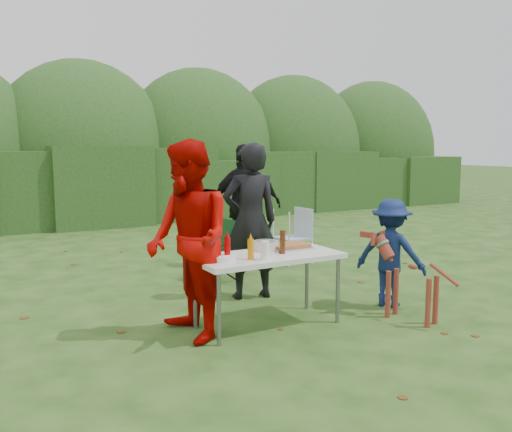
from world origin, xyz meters
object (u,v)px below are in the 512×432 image
person_red_jacket (189,241)px  mustard_bottle (251,249)px  ketchup_bottle (227,248)px  paper_towel_roll (209,244)px  beer_bottle (283,242)px  person_cook (250,221)px  camping_chair (214,250)px  folding_table (268,260)px  child (391,253)px  dog (412,280)px  person_black_puffy (246,206)px  lawn_chair (293,235)px

person_red_jacket → mustard_bottle: bearing=72.2°
ketchup_bottle → paper_towel_roll: (-0.09, 0.21, 0.02)m
person_red_jacket → beer_bottle: 0.99m
person_cook → camping_chair: bearing=-77.1°
beer_bottle → folding_table: bearing=163.3°
child → dog: size_ratio=1.34×
person_cook → camping_chair: person_cook is taller
person_black_puffy → dog: (0.27, -3.17, -0.49)m
lawn_chair → mustard_bottle: size_ratio=4.31×
person_black_puffy → beer_bottle: 2.79m
folding_table → lawn_chair: (1.87, 2.40, -0.26)m
child → dog: bearing=128.4°
person_black_puffy → paper_towel_roll: person_black_puffy is taller
lawn_chair → beer_bottle: bearing=51.0°
person_cook → paper_towel_roll: (-0.91, -0.82, -0.06)m
camping_chair → person_red_jacket: bearing=51.0°
lawn_chair → beer_bottle: (-1.72, -2.45, 0.43)m
person_black_puffy → child: size_ratio=1.51×
lawn_chair → ketchup_bottle: ketchup_bottle is taller
person_red_jacket → mustard_bottle: person_red_jacket is taller
child → camping_chair: bearing=-0.8°
camping_chair → paper_towel_roll: (-0.89, -1.79, 0.45)m
person_red_jacket → child: bearing=85.9°
beer_bottle → child: bearing=-1.8°
person_cook → beer_bottle: (-0.20, -1.04, -0.07)m
person_black_puffy → ketchup_bottle: person_black_puffy is taller
child → mustard_bottle: child is taller
person_cook → ketchup_bottle: size_ratio=8.48×
mustard_bottle → camping_chair: bearing=74.3°
person_red_jacket → camping_chair: size_ratio=2.27×
paper_towel_roll → person_red_jacket: bearing=-152.9°
beer_bottle → person_cook: bearing=79.3°
lawn_chair → camping_chair: bearing=11.6°
dog → person_red_jacket: bearing=57.9°
person_cook → lawn_chair: 2.13m
camping_chair → mustard_bottle: mustard_bottle is taller
dog → beer_bottle: 1.43m
folding_table → person_cook: 1.08m
folding_table → paper_towel_roll: (-0.56, 0.18, 0.18)m
mustard_bottle → person_red_jacket: bearing=163.2°
lawn_chair → folding_table: bearing=48.2°
person_black_puffy → camping_chair: (-0.80, -0.59, -0.51)m
child → lawn_chair: child is taller
camping_chair → ketchup_bottle: ketchup_bottle is taller
person_cook → dog: person_cook is taller
person_red_jacket → ketchup_bottle: size_ratio=8.62×
person_black_puffy → dog: size_ratio=2.01×
person_red_jacket → paper_towel_roll: (0.27, 0.14, -0.08)m
person_red_jacket → camping_chair: (1.16, 1.93, -0.53)m
camping_chair → mustard_bottle: size_ratio=4.18×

